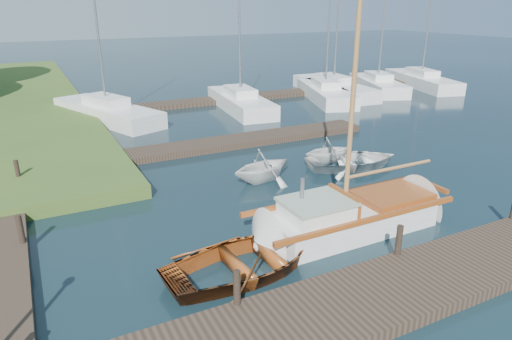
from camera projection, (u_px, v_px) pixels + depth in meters
name	position (u px, v px, depth m)	size (l,w,h in m)	color
ground	(256.00, 204.00, 15.27)	(160.00, 160.00, 0.00)	black
near_dock	(378.00, 296.00, 10.20)	(18.00, 2.20, 0.30)	#2D2119
far_dock	(231.00, 142.00, 21.51)	(14.00, 1.60, 0.30)	#2D2119
pontoon	(279.00, 94.00, 32.87)	(30.00, 1.60, 0.30)	#2D2119
mooring_post_1	(237.00, 287.00, 9.57)	(0.16, 0.16, 0.80)	black
mooring_post_2	(399.00, 240.00, 11.49)	(0.16, 0.16, 0.80)	black
mooring_post_4	(20.00, 229.00, 12.05)	(0.16, 0.16, 0.80)	black
mooring_post_5	(17.00, 171.00, 16.23)	(0.16, 0.16, 0.80)	black
sailboat	(354.00, 218.00, 13.49)	(7.16, 2.03, 9.83)	silver
dinghy	(247.00, 256.00, 11.25)	(3.03, 4.24, 0.88)	brown
tender_b	(263.00, 163.00, 17.06)	(2.22, 2.57, 1.36)	silver
tender_c	(353.00, 158.00, 18.56)	(2.71, 3.79, 0.79)	silver
tender_d	(329.00, 148.00, 19.11)	(1.94, 2.25, 1.19)	silver
marina_boat_0	(107.00, 110.00, 25.99)	(5.05, 8.52, 11.58)	silver
marina_boat_2	(240.00, 100.00, 28.64)	(3.08, 7.86, 10.95)	silver
marina_boat_4	(325.00, 91.00, 31.57)	(4.70, 8.26, 11.63)	silver
marina_boat_5	(334.00, 86.00, 33.49)	(2.79, 8.79, 12.19)	silver
marina_boat_6	(378.00, 84.00, 34.62)	(4.58, 7.53, 9.25)	silver
marina_boat_7	(421.00, 79.00, 36.57)	(4.56, 8.86, 11.61)	silver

